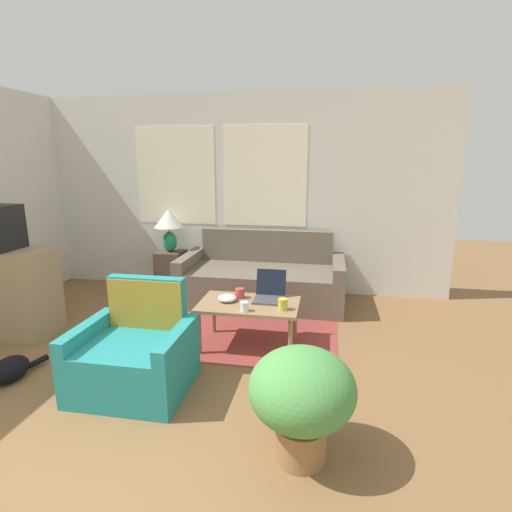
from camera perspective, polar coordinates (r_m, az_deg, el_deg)
The scene contains 16 objects.
ground_plane at distance 2.73m, azimuth -26.45°, elevation -28.07°, with size 16.00×16.00×0.00m, color brown.
wall_back at distance 5.47m, azimuth -4.40°, elevation 8.77°, with size 5.91×0.06×2.60m.
rug at distance 4.52m, azimuth 0.52°, elevation -9.26°, with size 1.70×2.07×0.01m.
couch at distance 5.07m, azimuth 0.91°, elevation -3.54°, with size 2.02×0.94×0.86m.
armchair at distance 3.36m, azimuth -16.74°, elevation -13.55°, with size 0.84×0.71×0.83m.
tv_dresser at distance 4.86m, azimuth -32.52°, elevation -4.33°, with size 1.05×0.51×0.88m.
side_table at distance 5.61m, azimuth -12.00°, elevation -2.10°, with size 0.36×0.36×0.55m.
table_lamp at distance 5.47m, azimuth -12.33°, elevation 4.61°, with size 0.39×0.39×0.58m.
coffee_table at distance 3.82m, azimuth -1.03°, elevation -7.41°, with size 0.94×0.59×0.44m.
laptop at distance 3.89m, azimuth 1.96°, elevation -5.33°, with size 0.29×0.33×0.27m.
cup_navy at distance 3.92m, azimuth -2.33°, elevation -5.34°, with size 0.09×0.09×0.10m.
cup_yellow at distance 3.63m, azimuth 3.84°, elevation -6.89°, with size 0.09×0.09×0.10m.
cup_white at distance 3.59m, azimuth -1.67°, elevation -7.23°, with size 0.07×0.07×0.09m.
snack_bowl at distance 3.84m, azimuth -4.12°, elevation -6.01°, with size 0.18×0.18×0.07m.
potted_plant at distance 2.46m, azimuth 6.57°, elevation -19.06°, with size 0.63×0.63×0.70m.
cat_black at distance 3.90m, azimuth -31.93°, elevation -13.66°, with size 0.28×0.58×0.21m.
Camera 1 is at (1.37, -1.58, 1.75)m, focal length 28.00 mm.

